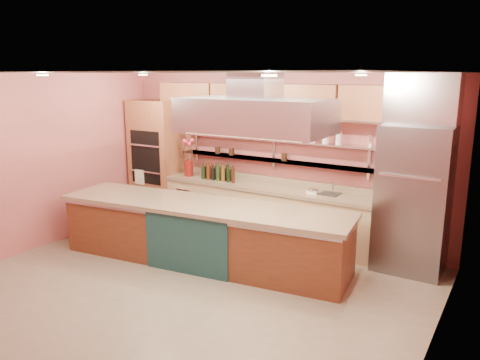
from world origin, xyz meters
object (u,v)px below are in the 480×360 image
Objects in this scene: refrigerator at (413,200)px; green_canister at (234,131)px; flower_vase at (189,168)px; copper_kettle at (231,132)px; island at (202,233)px; kitchen_scale at (313,191)px.

green_canister is at bearing 175.81° from refrigerator.
flower_vase is 1.68× the size of copper_kettle.
refrigerator is 0.48× the size of island.
copper_kettle is (-3.21, 0.23, 0.74)m from refrigerator.
green_canister is (-1.61, 0.22, 0.83)m from kitchen_scale.
kitchen_scale is at bearing 179.62° from refrigerator.
refrigerator is at bearing -4.19° from green_canister.
green_canister is (0.86, 0.22, 0.73)m from flower_vase.
flower_vase is at bearing 179.86° from refrigerator.
green_canister is (-0.43, 1.58, 1.35)m from island.
green_canister reaches higher than kitchen_scale.
refrigerator reaches higher than copper_kettle.
copper_kettle is 0.96× the size of green_canister.
island is at bearing -74.68° from green_canister.
flower_vase is (-4.00, 0.01, 0.03)m from refrigerator.
refrigerator reaches higher than island.
flower_vase is at bearing 178.40° from kitchen_scale.
copper_kettle is at bearing 170.95° from kitchen_scale.
island is at bearing -132.36° from kitchen_scale.
flower_vase is at bearing -164.48° from copper_kettle.
green_canister is at bearing 0.00° from copper_kettle.
kitchen_scale is at bearing 41.90° from island.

